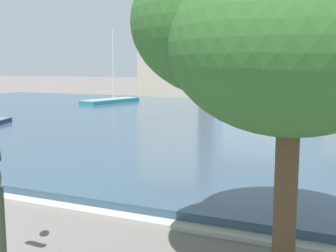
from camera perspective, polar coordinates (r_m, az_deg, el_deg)
harbor_water at (r=32.68m, az=12.28°, el=0.26°), size 85.95×41.86×0.37m
quay_edge_coping at (r=13.20m, az=-7.64°, el=-11.62°), size 85.95×0.50×0.12m
sailboat_teal at (r=49.59m, az=-7.08°, el=3.23°), size 3.83×8.87×8.65m
shade_tree at (r=9.19m, az=15.02°, el=10.68°), size 5.91×7.02×6.91m
townhouse_corner_house at (r=60.39m, az=1.17°, el=10.21°), size 9.12×6.83×13.62m
townhouse_end_terrace at (r=56.40m, az=12.00°, el=8.03°), size 8.05×5.28×9.36m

